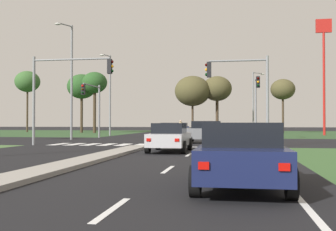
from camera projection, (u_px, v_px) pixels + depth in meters
name	position (u px, v px, depth m)	size (l,w,h in m)	color
ground_plane	(163.00, 141.00, 32.00)	(200.00, 200.00, 0.00)	black
grass_verge_far_left	(25.00, 132.00, 60.30)	(35.00, 35.00, 0.01)	#2D4C28
median_island_near	(63.00, 166.00, 13.25)	(1.20, 22.00, 0.14)	gray
median_island_far	(194.00, 133.00, 56.67)	(1.20, 36.00, 0.14)	gray
lane_dash_near	(112.00, 209.00, 6.92)	(0.14, 2.00, 0.01)	silver
lane_dash_second	(168.00, 169.00, 12.84)	(0.14, 2.00, 0.01)	silver
lane_dash_third	(189.00, 155.00, 18.76)	(0.14, 2.00, 0.01)	silver
edge_line_right	(273.00, 168.00, 13.13)	(0.14, 24.00, 0.01)	silver
stop_bar_near	(204.00, 147.00, 24.48)	(6.40, 0.50, 0.01)	silver
crosswalk_bar_near	(60.00, 144.00, 27.91)	(0.70, 2.80, 0.01)	silver
crosswalk_bar_second	(75.00, 144.00, 27.72)	(0.70, 2.80, 0.01)	silver
crosswalk_bar_third	(91.00, 144.00, 27.53)	(0.70, 2.80, 0.01)	silver
crosswalk_bar_fourth	(107.00, 145.00, 27.35)	(0.70, 2.80, 0.01)	silver
crosswalk_bar_fifth	(124.00, 145.00, 27.16)	(0.70, 2.80, 0.01)	silver
crosswalk_bar_sixth	(140.00, 145.00, 26.97)	(0.70, 2.80, 0.01)	silver
car_navy_near	(241.00, 154.00, 9.25)	(2.09, 4.23, 1.50)	#161E47
car_teal_second	(168.00, 129.00, 48.28)	(1.99, 4.56, 1.48)	#19565B
car_silver_third	(170.00, 137.00, 20.66)	(1.98, 4.31, 1.48)	#B7B7BC
car_beige_fourth	(226.00, 132.00, 33.23)	(4.21, 1.97, 1.48)	#BCAD8E
car_grey_fifth	(208.00, 132.00, 29.09)	(4.50, 2.05, 1.61)	slate
car_blue_sixth	(182.00, 127.00, 62.50)	(2.10, 4.57, 1.47)	navy
traffic_signal_far_right	(257.00, 96.00, 35.95)	(0.32, 4.04, 5.69)	gray
traffic_signal_near_right	(244.00, 85.00, 24.54)	(3.87, 0.32, 5.57)	gray
traffic_signal_far_left	(93.00, 100.00, 38.09)	(0.32, 4.66, 5.23)	gray
traffic_signal_near_left	(62.00, 83.00, 26.47)	(5.61, 0.32, 5.92)	gray
street_lamp_second	(70.00, 76.00, 35.08)	(1.01, 1.73, 10.05)	gray
street_lamp_third	(109.00, 91.00, 45.99)	(0.83, 1.82, 9.24)	gray
street_lamp_fourth	(254.00, 99.00, 60.33)	(1.84, 1.58, 9.11)	gray
pedestrian_at_median	(181.00, 126.00, 43.29)	(0.34, 0.34, 1.64)	maroon
fastfood_pole_sign	(324.00, 52.00, 47.41)	(1.80, 0.40, 13.75)	red
treeline_near	(27.00, 82.00, 63.33)	(3.91, 3.91, 9.64)	#423323
treeline_second	(82.00, 87.00, 59.68)	(4.30, 4.30, 8.70)	#423323
treeline_third	(95.00, 83.00, 57.98)	(3.60, 3.60, 8.82)	#423323
treeline_fourth	(217.00, 89.00, 56.97)	(4.16, 4.16, 8.09)	#423323
treeline_fifth	(193.00, 91.00, 56.43)	(5.00, 5.00, 8.07)	#423323
treeline_sixth	(283.00, 90.00, 57.86)	(3.49, 3.49, 7.79)	#423323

